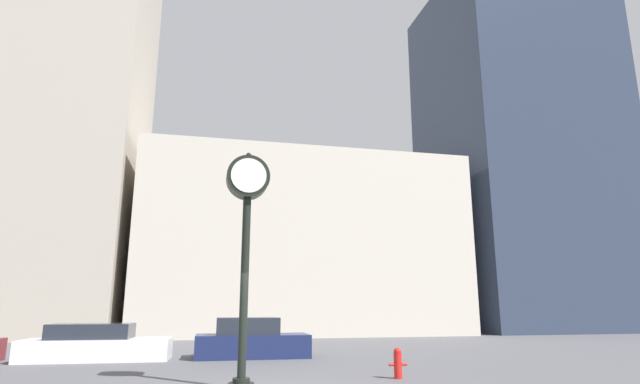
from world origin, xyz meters
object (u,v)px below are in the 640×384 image
object	(u,v)px
street_clock	(247,214)
fire_hydrant_near	(398,363)
car_navy	(251,341)
car_white	(96,345)

from	to	relation	value
street_clock	fire_hydrant_near	xyz separation A→B (m)	(3.92, 0.65, -3.51)
street_clock	car_navy	world-z (taller)	street_clock
street_clock	car_white	size ratio (longest dim) A/B	1.14
car_white	fire_hydrant_near	distance (m)	10.30
car_white	car_navy	world-z (taller)	car_navy
car_navy	fire_hydrant_near	distance (m)	6.82
street_clock	car_navy	size ratio (longest dim) A/B	1.36
car_navy	street_clock	bearing A→B (deg)	-95.87
street_clock	fire_hydrant_near	distance (m)	5.30
car_white	fire_hydrant_near	xyz separation A→B (m)	(8.23, -6.19, -0.12)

